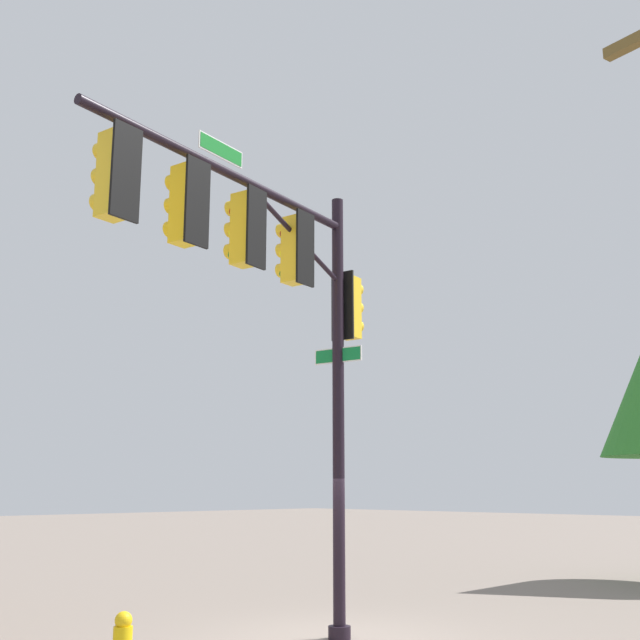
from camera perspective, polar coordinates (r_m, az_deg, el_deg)
ground_plane at (r=13.49m, az=1.42°, el=-22.09°), size 120.00×120.00×0.00m
signal_pole_assembly at (r=12.15m, az=-3.71°, el=3.01°), size 6.29×1.59×7.37m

